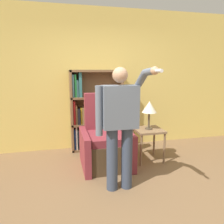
# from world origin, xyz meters

# --- Properties ---
(ground_plane) EXTENTS (14.00, 14.00, 0.00)m
(ground_plane) POSITION_xyz_m (0.00, 0.00, 0.00)
(ground_plane) COLOR brown
(wall_back) EXTENTS (8.00, 0.06, 2.80)m
(wall_back) POSITION_xyz_m (0.00, 2.03, 1.40)
(wall_back) COLOR #E0C160
(wall_back) RESTS_ON ground_plane
(bookcase) EXTENTS (1.04, 0.28, 1.60)m
(bookcase) POSITION_xyz_m (-0.23, 1.87, 0.77)
(bookcase) COLOR brown
(bookcase) RESTS_ON ground_plane
(armchair) EXTENTS (0.81, 0.86, 1.21)m
(armchair) POSITION_xyz_m (-0.11, 1.08, 0.37)
(armchair) COLOR #4C3823
(armchair) RESTS_ON ground_plane
(person_standing) EXTENTS (0.61, 0.78, 1.64)m
(person_standing) POSITION_xyz_m (-0.08, 0.25, 0.94)
(person_standing) COLOR #384256
(person_standing) RESTS_ON ground_plane
(side_table) EXTENTS (0.48, 0.48, 0.58)m
(side_table) POSITION_xyz_m (0.67, 1.07, 0.49)
(side_table) COLOR #846647
(side_table) RESTS_ON ground_plane
(table_lamp) EXTENTS (0.26, 0.26, 0.50)m
(table_lamp) POSITION_xyz_m (0.67, 1.07, 0.96)
(table_lamp) COLOR #4C4233
(table_lamp) RESTS_ON side_table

